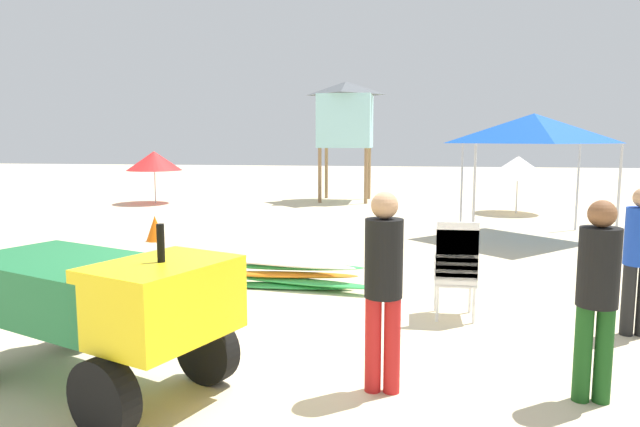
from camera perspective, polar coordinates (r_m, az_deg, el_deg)
ground at (r=6.22m, az=-5.28°, el=-12.77°), size 80.00×80.00×0.00m
utility_cart at (r=5.29m, az=-21.58°, el=-8.00°), size 2.81×2.08×1.50m
stacked_plastic_chairs at (r=6.94m, az=13.46°, el=-4.79°), size 0.48×0.48×1.20m
surfboard_pile at (r=8.31m, az=-3.11°, el=-6.09°), size 2.60×0.82×0.40m
lifeguard_near_left at (r=4.81m, az=6.38°, el=-6.49°), size 0.32×0.32×1.72m
lifeguard_near_center at (r=5.12m, az=26.04°, el=-6.72°), size 0.32×0.32×1.67m
lifeguard_far_right at (r=7.07m, az=29.37°, el=-3.38°), size 0.32×0.32×1.63m
popup_canopy at (r=13.06m, az=20.61°, el=7.96°), size 2.71×2.71×2.69m
lifeguard_tower at (r=19.92m, az=2.58°, el=9.87°), size 1.98×1.98×4.11m
beach_umbrella_left at (r=17.49m, az=19.22°, el=4.39°), size 1.85×1.85×1.66m
beach_umbrella_mid at (r=19.93m, az=-16.28°, el=5.09°), size 1.84×1.84×1.75m
traffic_cone_near at (r=12.54m, az=-16.20°, el=-1.44°), size 0.38×0.38×0.54m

